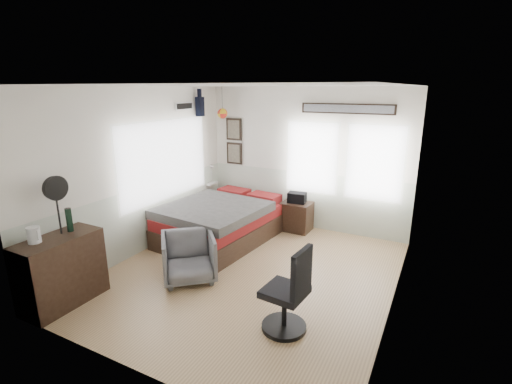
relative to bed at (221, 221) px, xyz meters
The scene contains 12 objects.
ground_plane 1.46m from the bed, 40.58° to the right, with size 4.00×4.50×0.01m, color #9D774F.
room_shell 1.77m from the bed, 36.32° to the right, with size 4.02×4.52×2.71m.
wall_decor 2.04m from the bed, 91.58° to the left, with size 3.55×1.32×1.44m.
bed is the anchor object (origin of this frame).
dresser 2.77m from the bed, 103.88° to the right, with size 0.48×1.00×0.90m, color black.
armchair 1.50m from the bed, 75.50° to the right, with size 0.72×0.75×0.68m, color slate.
nightstand 1.48m from the bed, 45.02° to the left, with size 0.56×0.45×0.56m, color black.
task_chair 2.84m from the bed, 42.11° to the right, with size 0.51×0.51×1.03m.
kettle 3.07m from the bed, 104.40° to the right, with size 0.17×0.15×0.20m.
bottle 2.66m from the bed, 105.74° to the right, with size 0.08×0.08×0.31m, color black.
stand_fan 2.90m from the bed, 105.60° to the right, with size 0.08×0.31×0.75m.
black_bag 1.51m from the bed, 45.02° to the left, with size 0.33×0.22×0.20m, color black.
Camera 1 is at (2.38, -4.39, 2.67)m, focal length 26.00 mm.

